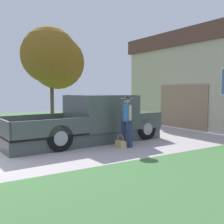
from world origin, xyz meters
TOP-DOWN VIEW (x-y plane):
  - pickup_truck at (-0.37, 4.15)m, footprint 2.31×5.68m
  - person_with_hat at (1.07, 4.47)m, footprint 0.50×0.48m
  - handbag at (1.11, 4.19)m, footprint 0.35×0.19m
  - front_yard_tree at (-5.26, 4.37)m, footprint 3.05×3.33m

SIDE VIEW (x-z plane):
  - handbag at x=1.11m, z-range -0.08..0.34m
  - pickup_truck at x=-0.37m, z-range -0.09..1.55m
  - person_with_hat at x=1.07m, z-range 0.08..1.74m
  - front_yard_tree at x=-5.26m, z-range 0.93..5.91m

